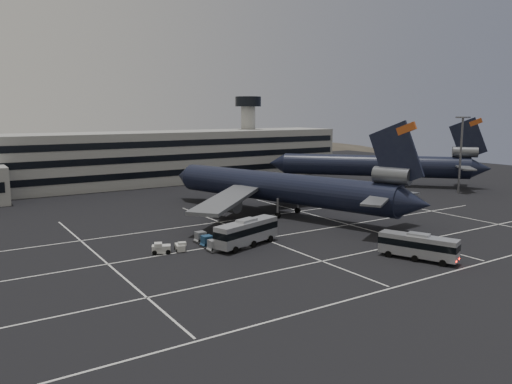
{
  "coord_description": "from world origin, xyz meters",
  "views": [
    {
      "loc": [
        -47.5,
        -58.34,
        19.38
      ],
      "look_at": [
        0.9,
        16.67,
        5.0
      ],
      "focal_mm": 35.0,
      "sensor_mm": 36.0,
      "label": 1
    }
  ],
  "objects_px": {
    "trijet_main": "(282,187)",
    "uld_cluster": "(221,240)",
    "bus_far": "(247,231)",
    "bus_near": "(418,245)",
    "tug_a": "(180,247)"
  },
  "relations": [
    {
      "from": "trijet_main",
      "to": "tug_a",
      "type": "height_order",
      "value": "trijet_main"
    },
    {
      "from": "trijet_main",
      "to": "bus_near",
      "type": "height_order",
      "value": "trijet_main"
    },
    {
      "from": "uld_cluster",
      "to": "tug_a",
      "type": "bearing_deg",
      "value": 177.32
    },
    {
      "from": "tug_a",
      "to": "uld_cluster",
      "type": "bearing_deg",
      "value": 11.35
    },
    {
      "from": "bus_far",
      "to": "uld_cluster",
      "type": "distance_m",
      "value": 4.04
    },
    {
      "from": "bus_near",
      "to": "tug_a",
      "type": "bearing_deg",
      "value": 117.84
    },
    {
      "from": "bus_near",
      "to": "uld_cluster",
      "type": "relative_size",
      "value": 1.29
    },
    {
      "from": "trijet_main",
      "to": "bus_near",
      "type": "relative_size",
      "value": 5.45
    },
    {
      "from": "bus_far",
      "to": "uld_cluster",
      "type": "relative_size",
      "value": 1.45
    },
    {
      "from": "trijet_main",
      "to": "tug_a",
      "type": "xyz_separation_m",
      "value": [
        -26.75,
        -12.77,
        -4.65
      ]
    },
    {
      "from": "bus_near",
      "to": "trijet_main",
      "type": "bearing_deg",
      "value": 64.61
    },
    {
      "from": "bus_near",
      "to": "tug_a",
      "type": "height_order",
      "value": "bus_near"
    },
    {
      "from": "trijet_main",
      "to": "tug_a",
      "type": "relative_size",
      "value": 23.97
    },
    {
      "from": "trijet_main",
      "to": "uld_cluster",
      "type": "distance_m",
      "value": 24.55
    },
    {
      "from": "bus_near",
      "to": "uld_cluster",
      "type": "distance_m",
      "value": 27.56
    }
  ]
}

